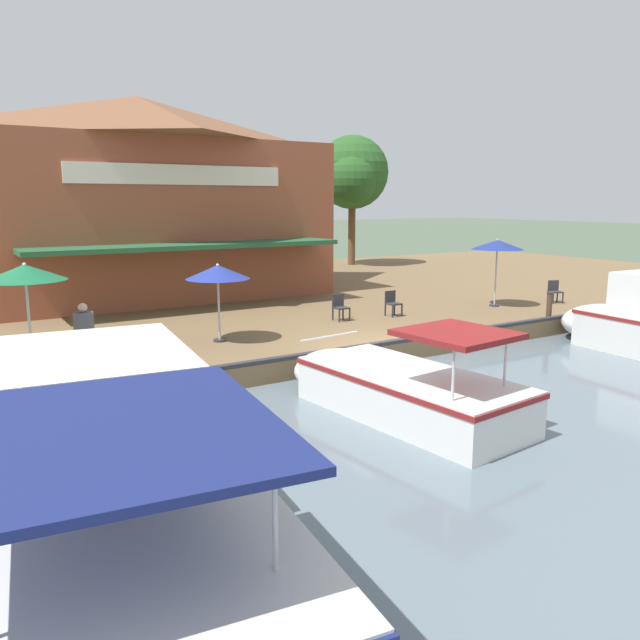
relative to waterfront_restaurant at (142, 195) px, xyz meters
The scene contains 15 objects.
ground_plane 14.73m from the waterfront_restaurant, ahead, with size 220.00×220.00×0.00m, color #4C5B47.
quay_deck 5.68m from the waterfront_restaurant, 38.86° to the left, with size 22.00×56.00×0.60m, color brown.
quay_edge_fender 14.44m from the waterfront_restaurant, ahead, with size 0.20×50.40×0.10m, color #2D2D33.
waterfront_restaurant is the anchor object (origin of this frame).
patio_umbrella_near_quay_edge 11.16m from the waterfront_restaurant, ahead, with size 1.77×1.77×2.18m.
patio_umbrella_back_row 14.72m from the waterfront_restaurant, 42.43° to the left, with size 1.88×1.88×2.50m.
patio_umbrella_by_entrance 13.55m from the waterfront_restaurant, 27.05° to the right, with size 1.75×1.75×2.55m.
cafe_chair_facing_river 17.28m from the waterfront_restaurant, 47.52° to the left, with size 0.57×0.57×0.85m.
cafe_chair_far_corner_seat 12.20m from the waterfront_restaurant, 27.53° to the left, with size 0.44×0.44×0.85m.
cafe_chair_under_first_umbrella 11.23m from the waterfront_restaurant, 18.74° to the left, with size 0.45×0.45×0.85m.
person_mid_patio 13.50m from the waterfront_restaurant, 22.40° to the right, with size 0.45×0.45×1.59m.
motorboat_mid_row 19.83m from the waterfront_restaurant, 18.75° to the right, with size 9.74×4.56×2.38m.
motorboat_fourth_along 17.33m from the waterfront_restaurant, ahead, with size 6.00×2.67×2.00m.
mooring_post 16.90m from the waterfront_restaurant, 35.52° to the left, with size 0.22×0.22×0.87m.
tree_upstream_bank 14.67m from the waterfront_restaurant, 107.75° to the left, with size 4.57×4.35×7.71m.
Camera 1 is at (13.04, -10.02, 4.47)m, focal length 35.00 mm.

